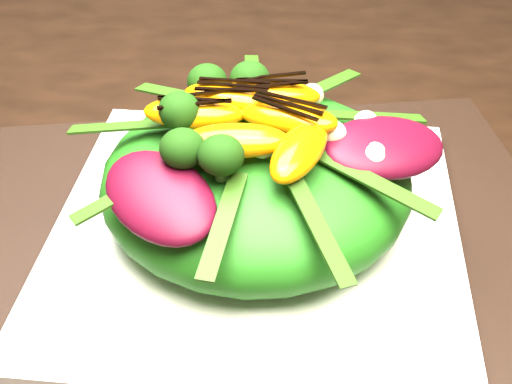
# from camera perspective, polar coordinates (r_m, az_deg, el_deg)

# --- Properties ---
(placemat) EXTENTS (0.52, 0.43, 0.00)m
(placemat) POSITION_cam_1_polar(r_m,az_deg,el_deg) (0.51, 0.00, -3.95)
(placemat) COLOR black
(placemat) RESTS_ON dining_table
(plate_base) EXTENTS (0.30, 0.30, 0.01)m
(plate_base) POSITION_cam_1_polar(r_m,az_deg,el_deg) (0.50, 0.00, -3.32)
(plate_base) COLOR silver
(plate_base) RESTS_ON placemat
(salad_bowl) EXTENTS (0.26, 0.26, 0.02)m
(salad_bowl) POSITION_cam_1_polar(r_m,az_deg,el_deg) (0.49, 0.00, -2.12)
(salad_bowl) COLOR white
(salad_bowl) RESTS_ON plate_base
(lettuce_mound) EXTENTS (0.25, 0.25, 0.08)m
(lettuce_mound) POSITION_cam_1_polar(r_m,az_deg,el_deg) (0.47, 0.00, 1.13)
(lettuce_mound) COLOR #216613
(lettuce_mound) RESTS_ON salad_bowl
(radicchio_leaf) EXTENTS (0.10, 0.09, 0.02)m
(radicchio_leaf) POSITION_cam_1_polar(r_m,az_deg,el_deg) (0.45, 10.64, 3.69)
(radicchio_leaf) COLOR #3F0615
(radicchio_leaf) RESTS_ON lettuce_mound
(orange_segment) EXTENTS (0.07, 0.05, 0.02)m
(orange_segment) POSITION_cam_1_polar(r_m,az_deg,el_deg) (0.45, 0.18, 6.65)
(orange_segment) COLOR #D76D03
(orange_segment) RESTS_ON lettuce_mound
(broccoli_floret) EXTENTS (0.04, 0.04, 0.04)m
(broccoli_floret) POSITION_cam_1_polar(r_m,az_deg,el_deg) (0.47, -8.35, 7.65)
(broccoli_floret) COLOR black
(broccoli_floret) RESTS_ON lettuce_mound
(macadamia_nut) EXTENTS (0.02, 0.02, 0.02)m
(macadamia_nut) POSITION_cam_1_polar(r_m,az_deg,el_deg) (0.41, 4.94, 2.32)
(macadamia_nut) COLOR beige
(macadamia_nut) RESTS_ON lettuce_mound
(balsamic_drizzle) EXTENTS (0.04, 0.02, 0.00)m
(balsamic_drizzle) POSITION_cam_1_polar(r_m,az_deg,el_deg) (0.44, 0.18, 7.69)
(balsamic_drizzle) COLOR black
(balsamic_drizzle) RESTS_ON orange_segment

